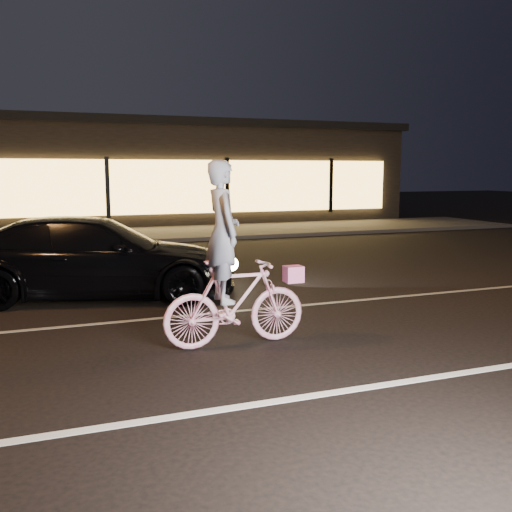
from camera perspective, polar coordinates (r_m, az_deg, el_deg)
name	(u,v)px	position (r m, az deg, el deg)	size (l,w,h in m)	color
ground	(245,353)	(7.04, -1.15, -9.68)	(90.00, 90.00, 0.00)	black
lane_stripe_near	(296,398)	(5.73, 3.99, -14.01)	(60.00, 0.12, 0.01)	silver
lane_stripe_far	(202,314)	(8.88, -5.46, -5.83)	(60.00, 0.10, 0.01)	gray
sidewalk	(115,236)	(19.55, -13.90, 2.00)	(30.00, 4.00, 0.12)	#383533
storefront	(96,172)	(25.37, -15.67, 8.10)	(25.40, 8.42, 4.20)	black
cyclist	(232,281)	(7.12, -2.41, -2.56)	(1.85, 0.64, 2.33)	#FF558B
sedan	(95,257)	(10.30, -15.79, -0.13)	(5.19, 3.06, 1.41)	black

